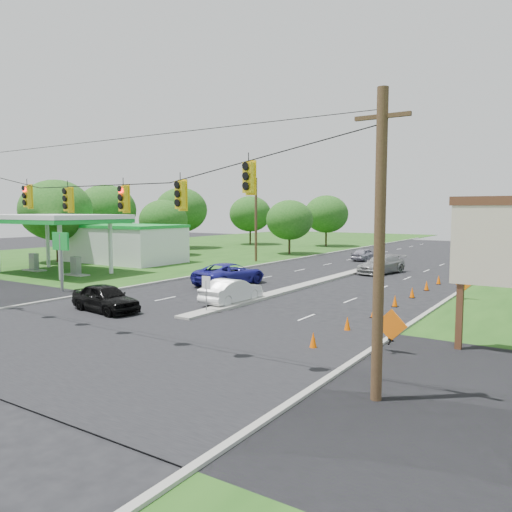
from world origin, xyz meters
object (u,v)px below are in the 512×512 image
Objects in this scene: pylon_sign at (502,252)px; white_sedan at (232,291)px; gas_station at (114,239)px; blue_pickup at (230,274)px; black_sedan at (105,298)px.

pylon_sign is 1.35× the size of white_sedan.
gas_station is at bearing 159.69° from pylon_sign.
pylon_sign is at bearing 169.48° from white_sedan.
blue_pickup is (18.54, -5.13, -1.74)m from gas_station.
pylon_sign reaches higher than black_sedan.
black_sedan is 7.29m from white_sedan.
pylon_sign is at bearing -73.74° from black_sedan.
white_sedan is at bearing 134.00° from blue_pickup.
gas_station is at bearing -24.78° from white_sedan.
blue_pickup is at bearing 155.33° from pylon_sign.
black_sedan is at bearing 97.96° from blue_pickup.
gas_station is 25.58m from white_sedan.
black_sedan is (-19.20, -2.92, -3.22)m from pylon_sign.
gas_station is 40.50m from pylon_sign.
pylon_sign is 1.33× the size of black_sedan.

